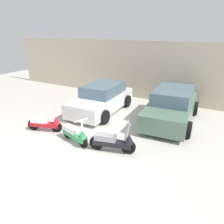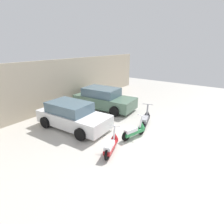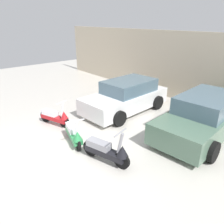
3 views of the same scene
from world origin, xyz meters
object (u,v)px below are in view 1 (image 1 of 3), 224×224
Objects in this scene: scooter_front_left at (46,123)px; car_rear_center at (172,106)px; scooter_front_center at (114,141)px; car_rear_left at (102,99)px; scooter_front_right at (76,134)px.

car_rear_center is at bearing 23.25° from scooter_front_left.
scooter_front_center is 0.38× the size of car_rear_left.
scooter_front_center is at bearing -18.68° from scooter_front_left.
scooter_front_right is at bearing 171.64° from scooter_front_center.
car_rear_left is (-2.43, 3.07, 0.26)m from scooter_front_center.
scooter_front_left is 3.14m from car_rear_left.
car_rear_left is 3.34m from car_rear_center.
car_rear_center is (3.31, 0.50, 0.03)m from car_rear_left.
scooter_front_right is 1.49m from scooter_front_center.
scooter_front_right is 0.91× the size of scooter_front_center.
scooter_front_right is at bearing -37.21° from car_rear_center.
car_rear_left is 0.94× the size of car_rear_center.
scooter_front_right is at bearing 13.02° from car_rear_left.
car_rear_center reaches higher than scooter_front_center.
scooter_front_right is 0.33× the size of car_rear_center.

